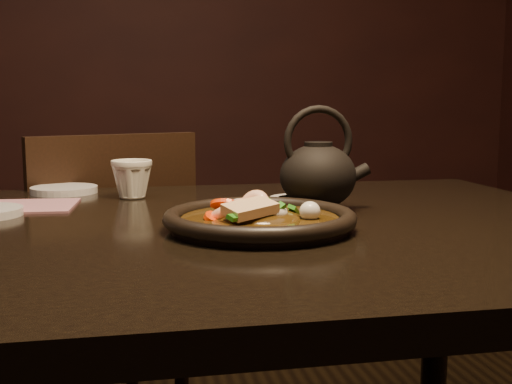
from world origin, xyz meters
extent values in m
cube|color=black|center=(0.00, 3.00, 1.40)|extent=(5.00, 0.02, 2.80)
cube|color=black|center=(0.00, 0.00, 0.73)|extent=(1.60, 0.90, 0.04)
cylinder|color=black|center=(0.72, 0.37, 0.35)|extent=(0.06, 0.06, 0.71)
cube|color=black|center=(-0.07, 0.67, 0.42)|extent=(0.53, 0.53, 0.04)
cylinder|color=black|center=(0.03, 0.89, 0.20)|extent=(0.03, 0.03, 0.40)
cylinder|color=black|center=(-0.28, 0.76, 0.20)|extent=(0.03, 0.03, 0.40)
cube|color=black|center=(0.00, 0.50, 0.65)|extent=(0.37, 0.17, 0.43)
cylinder|color=black|center=(0.22, -0.06, 0.76)|extent=(0.25, 0.25, 0.01)
torus|color=black|center=(0.22, -0.06, 0.77)|extent=(0.28, 0.28, 0.02)
cylinder|color=#321F09|center=(0.22, -0.06, 0.76)|extent=(0.23, 0.23, 0.01)
ellipsoid|color=#321F09|center=(0.22, -0.06, 0.76)|extent=(0.13, 0.12, 0.04)
torus|color=#FFC7A1|center=(0.17, -0.05, 0.78)|extent=(0.08, 0.08, 0.04)
torus|color=#FFC7A1|center=(0.21, -0.05, 0.78)|extent=(0.07, 0.07, 0.06)
cube|color=gray|center=(0.20, -0.05, 0.77)|extent=(0.04, 0.04, 0.03)
cube|color=gray|center=(0.21, -0.05, 0.78)|extent=(0.04, 0.03, 0.03)
cube|color=gray|center=(0.23, -0.01, 0.78)|extent=(0.03, 0.03, 0.03)
cube|color=gray|center=(0.23, -0.05, 0.78)|extent=(0.04, 0.04, 0.03)
cube|color=gray|center=(0.19, -0.08, 0.77)|extent=(0.04, 0.04, 0.03)
cube|color=gray|center=(0.22, -0.05, 0.77)|extent=(0.04, 0.04, 0.03)
cylinder|color=red|center=(0.17, -0.01, 0.78)|extent=(0.05, 0.05, 0.03)
cylinder|color=red|center=(0.15, -0.06, 0.77)|extent=(0.06, 0.06, 0.03)
cylinder|color=red|center=(0.23, -0.07, 0.78)|extent=(0.05, 0.04, 0.04)
cylinder|color=red|center=(0.22, -0.05, 0.77)|extent=(0.05, 0.05, 0.04)
cylinder|color=red|center=(0.22, -0.07, 0.78)|extent=(0.03, 0.05, 0.04)
cube|color=#277316|center=(0.27, -0.05, 0.77)|extent=(0.03, 0.04, 0.03)
cube|color=#277316|center=(0.22, -0.06, 0.78)|extent=(0.04, 0.02, 0.03)
cube|color=#277316|center=(0.23, -0.09, 0.78)|extent=(0.04, 0.02, 0.03)
cube|color=#277316|center=(0.17, -0.11, 0.78)|extent=(0.04, 0.04, 0.01)
cube|color=#277316|center=(0.24, -0.01, 0.78)|extent=(0.03, 0.04, 0.02)
cube|color=#277316|center=(0.24, -0.04, 0.77)|extent=(0.04, 0.02, 0.02)
ellipsoid|color=beige|center=(0.20, -0.04, 0.77)|extent=(0.03, 0.04, 0.02)
ellipsoid|color=beige|center=(0.21, -0.07, 0.78)|extent=(0.04, 0.02, 0.03)
ellipsoid|color=beige|center=(0.23, -0.08, 0.78)|extent=(0.04, 0.04, 0.03)
ellipsoid|color=beige|center=(0.28, -0.09, 0.78)|extent=(0.03, 0.03, 0.03)
ellipsoid|color=beige|center=(0.21, -0.06, 0.78)|extent=(0.03, 0.03, 0.03)
ellipsoid|color=beige|center=(0.20, 0.00, 0.78)|extent=(0.03, 0.03, 0.02)
ellipsoid|color=beige|center=(0.19, -0.01, 0.77)|extent=(0.04, 0.03, 0.02)
cube|color=#E5BC89|center=(0.20, -0.09, 0.79)|extent=(0.08, 0.07, 0.03)
cylinder|color=silver|center=(0.33, 0.15, 0.76)|extent=(0.10, 0.10, 0.01)
cylinder|color=silver|center=(-0.10, 0.38, 0.76)|extent=(0.13, 0.13, 0.01)
imported|color=beige|center=(0.04, 0.29, 0.79)|extent=(0.09, 0.09, 0.08)
cube|color=#995E65|center=(-0.13, 0.21, 0.75)|extent=(0.16, 0.16, 0.00)
ellipsoid|color=black|center=(0.34, 0.08, 0.81)|extent=(0.13, 0.13, 0.11)
cylinder|color=black|center=(0.34, 0.08, 0.86)|extent=(0.05, 0.05, 0.02)
cylinder|color=black|center=(0.41, 0.08, 0.81)|extent=(0.06, 0.02, 0.04)
torus|color=black|center=(0.34, 0.08, 0.87)|extent=(0.12, 0.02, 0.12)
camera|label=1|loc=(0.03, -0.95, 0.93)|focal=45.00mm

